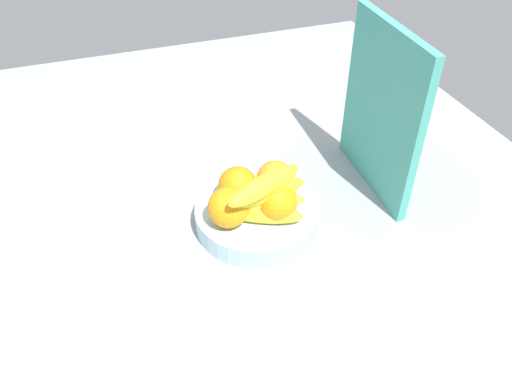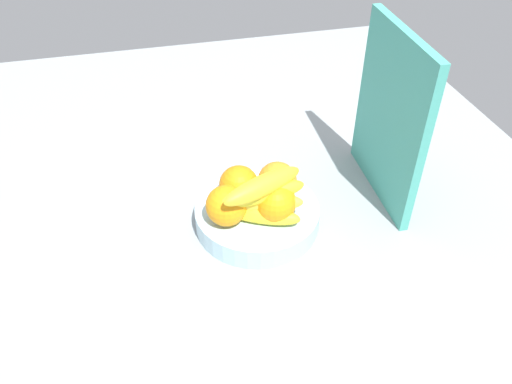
{
  "view_description": "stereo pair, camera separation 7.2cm",
  "coord_description": "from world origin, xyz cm",
  "px_view_note": "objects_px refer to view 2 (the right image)",
  "views": [
    {
      "loc": [
        73.91,
        -25.48,
        71.3
      ],
      "look_at": [
        2.33,
        -0.25,
        8.53
      ],
      "focal_mm": 35.68,
      "sensor_mm": 36.0,
      "label": 1
    },
    {
      "loc": [
        75.97,
        -18.61,
        71.3
      ],
      "look_at": [
        2.33,
        -0.25,
        8.53
      ],
      "focal_mm": 35.68,
      "sensor_mm": 36.0,
      "label": 2
    }
  ],
  "objects_px": {
    "banana_bunch": "(259,199)",
    "orange_back_left": "(277,181)",
    "orange_front_left": "(239,185)",
    "orange_front_right": "(226,206)",
    "cutting_board": "(390,118)",
    "orange_center": "(276,202)",
    "fruit_bowl": "(256,216)"
  },
  "relations": [
    {
      "from": "fruit_bowl",
      "to": "orange_front_left",
      "type": "xyz_separation_m",
      "value": [
        -0.03,
        -0.03,
        0.06
      ]
    },
    {
      "from": "orange_front_right",
      "to": "banana_bunch",
      "type": "height_order",
      "value": "banana_bunch"
    },
    {
      "from": "fruit_bowl",
      "to": "orange_back_left",
      "type": "relative_size",
      "value": 3.15
    },
    {
      "from": "orange_front_right",
      "to": "orange_back_left",
      "type": "bearing_deg",
      "value": 113.3
    },
    {
      "from": "orange_front_right",
      "to": "orange_center",
      "type": "distance_m",
      "value": 0.09
    },
    {
      "from": "fruit_bowl",
      "to": "orange_back_left",
      "type": "height_order",
      "value": "orange_back_left"
    },
    {
      "from": "orange_front_right",
      "to": "orange_back_left",
      "type": "distance_m",
      "value": 0.12
    },
    {
      "from": "cutting_board",
      "to": "orange_front_left",
      "type": "bearing_deg",
      "value": -84.42
    },
    {
      "from": "fruit_bowl",
      "to": "banana_bunch",
      "type": "relative_size",
      "value": 1.41
    },
    {
      "from": "orange_front_right",
      "to": "banana_bunch",
      "type": "distance_m",
      "value": 0.06
    },
    {
      "from": "banana_bunch",
      "to": "cutting_board",
      "type": "bearing_deg",
      "value": 106.22
    },
    {
      "from": "orange_center",
      "to": "cutting_board",
      "type": "distance_m",
      "value": 0.29
    },
    {
      "from": "cutting_board",
      "to": "orange_center",
      "type": "bearing_deg",
      "value": -69.35
    },
    {
      "from": "orange_back_left",
      "to": "orange_center",
      "type": "bearing_deg",
      "value": -18.53
    },
    {
      "from": "banana_bunch",
      "to": "orange_back_left",
      "type": "bearing_deg",
      "value": 138.18
    },
    {
      "from": "orange_back_left",
      "to": "banana_bunch",
      "type": "xyz_separation_m",
      "value": [
        0.06,
        -0.05,
        0.01
      ]
    },
    {
      "from": "orange_front_left",
      "to": "banana_bunch",
      "type": "bearing_deg",
      "value": 20.11
    },
    {
      "from": "orange_center",
      "to": "banana_bunch",
      "type": "height_order",
      "value": "banana_bunch"
    },
    {
      "from": "orange_front_right",
      "to": "orange_back_left",
      "type": "relative_size",
      "value": 1.0
    },
    {
      "from": "fruit_bowl",
      "to": "cutting_board",
      "type": "xyz_separation_m",
      "value": [
        -0.05,
        0.29,
        0.16
      ]
    },
    {
      "from": "orange_front_right",
      "to": "banana_bunch",
      "type": "xyz_separation_m",
      "value": [
        0.01,
        0.06,
        0.01
      ]
    },
    {
      "from": "orange_center",
      "to": "orange_front_right",
      "type": "bearing_deg",
      "value": -98.35
    },
    {
      "from": "orange_front_left",
      "to": "orange_back_left",
      "type": "distance_m",
      "value": 0.08
    },
    {
      "from": "orange_front_left",
      "to": "banana_bunch",
      "type": "distance_m",
      "value": 0.07
    },
    {
      "from": "orange_back_left",
      "to": "cutting_board",
      "type": "relative_size",
      "value": 0.22
    },
    {
      "from": "orange_front_left",
      "to": "cutting_board",
      "type": "height_order",
      "value": "cutting_board"
    },
    {
      "from": "orange_center",
      "to": "cutting_board",
      "type": "relative_size",
      "value": 0.22
    },
    {
      "from": "orange_back_left",
      "to": "cutting_board",
      "type": "xyz_separation_m",
      "value": [
        -0.03,
        0.24,
        0.1
      ]
    },
    {
      "from": "fruit_bowl",
      "to": "orange_back_left",
      "type": "xyz_separation_m",
      "value": [
        -0.02,
        0.05,
        0.06
      ]
    },
    {
      "from": "orange_front_left",
      "to": "orange_back_left",
      "type": "xyz_separation_m",
      "value": [
        0.01,
        0.08,
        0.0
      ]
    },
    {
      "from": "orange_center",
      "to": "orange_front_left",
      "type": "bearing_deg",
      "value": -140.56
    },
    {
      "from": "orange_front_left",
      "to": "orange_front_right",
      "type": "relative_size",
      "value": 1.0
    }
  ]
}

